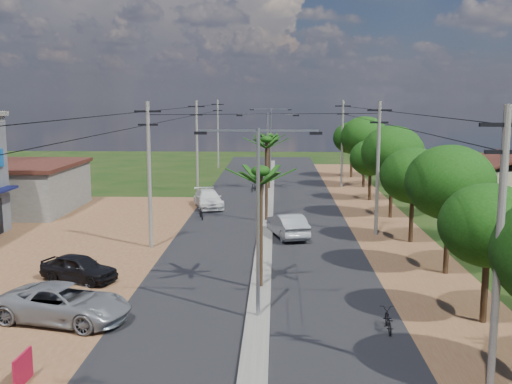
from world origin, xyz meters
TOP-DOWN VIEW (x-y plane):
  - ground at (0.00, 0.00)m, footprint 160.00×160.00m
  - road at (0.00, 15.00)m, footprint 12.00×110.00m
  - median at (0.00, 18.00)m, footprint 1.00×90.00m
  - dirt_shoulder_east at (8.50, 15.00)m, footprint 5.00×90.00m
  - low_shed at (-21.00, 24.00)m, footprint 10.40×10.40m
  - house_east_far at (21.00, 28.00)m, footprint 7.60×7.50m
  - tree_east_b at (9.30, 0.00)m, footprint 4.00×4.00m
  - tree_east_c at (9.70, 7.00)m, footprint 4.60×4.60m
  - tree_east_d at (9.40, 14.00)m, footprint 4.20×4.20m
  - tree_east_e at (9.60, 22.00)m, footprint 4.80×4.80m
  - tree_east_f at (9.20, 30.00)m, footprint 3.80×3.80m
  - tree_east_g at (9.80, 38.00)m, footprint 5.00×5.00m
  - tree_east_h at (9.50, 46.00)m, footprint 4.40×4.40m
  - palm_median_near at (0.00, 4.00)m, footprint 2.00×2.00m
  - palm_median_mid at (0.00, 20.00)m, footprint 2.00×2.00m
  - palm_median_far at (0.00, 36.00)m, footprint 2.00×2.00m
  - streetlight_near at (0.00, 0.00)m, footprint 5.10×0.18m
  - streetlight_mid at (0.00, 25.00)m, footprint 5.10×0.18m
  - streetlight_far at (0.00, 50.00)m, footprint 5.10×0.18m
  - utility_pole_w_b at (-7.00, 12.00)m, footprint 1.60×0.24m
  - utility_pole_w_c at (-7.00, 34.00)m, footprint 1.60×0.24m
  - utility_pole_w_d at (-7.00, 55.00)m, footprint 1.60×0.24m
  - utility_pole_e_a at (7.50, -6.00)m, footprint 1.60×0.24m
  - utility_pole_e_b at (7.50, 16.00)m, footprint 1.60×0.24m
  - utility_pole_e_c at (7.50, 38.00)m, footprint 1.60×0.24m
  - car_silver_mid at (1.50, 15.10)m, footprint 2.92×5.14m
  - car_white_far at (-5.00, 25.78)m, footprint 3.31×5.39m
  - car_parked_silver at (-7.98, -0.52)m, footprint 6.01×3.81m
  - car_parked_dark at (-9.19, 4.96)m, footprint 4.35×2.94m
  - moto_rider_east at (5.20, -1.06)m, footprint 0.66×1.67m
  - moto_rider_west_a at (-5.00, 20.94)m, footprint 1.09×2.00m
  - moto_rider_west_b at (-1.50, 34.48)m, footprint 0.83×1.57m
  - roadside_sign at (-7.40, -6.00)m, footprint 0.12×1.28m

SIDE VIEW (x-z plane):
  - ground at x=0.00m, z-range 0.00..0.00m
  - dirt_shoulder_east at x=8.50m, z-range 0.00..0.03m
  - road at x=0.00m, z-range 0.00..0.04m
  - median at x=0.00m, z-range 0.00..0.18m
  - moto_rider_east at x=5.20m, z-range 0.00..0.86m
  - moto_rider_west_b at x=-1.50m, z-range 0.00..0.91m
  - moto_rider_west_a at x=-5.00m, z-range 0.00..1.00m
  - roadside_sign at x=-7.40m, z-range 0.00..1.06m
  - car_parked_dark at x=-9.19m, z-range 0.00..1.37m
  - car_white_far at x=-5.00m, z-range 0.00..1.46m
  - car_parked_silver at x=-7.98m, z-range 0.00..1.54m
  - car_silver_mid at x=1.50m, z-range 0.00..1.60m
  - low_shed at x=-21.00m, z-range -0.01..3.94m
  - house_east_far at x=21.00m, z-range 0.09..4.69m
  - tree_east_f at x=9.20m, z-range 1.13..6.64m
  - tree_east_b at x=9.30m, z-range 1.20..7.03m
  - tree_east_d at x=9.40m, z-range 1.27..7.41m
  - tree_east_h at x=9.50m, z-range 1.38..7.90m
  - utility_pole_w_b at x=-7.00m, z-range 0.26..9.26m
  - utility_pole_w_c at x=-7.00m, z-range 0.26..9.26m
  - utility_pole_w_d at x=-7.00m, z-range 0.26..9.26m
  - utility_pole_e_a at x=7.50m, z-range 0.26..9.26m
  - utility_pole_e_b at x=7.50m, z-range 0.26..9.26m
  - utility_pole_e_c at x=7.50m, z-range 0.26..9.26m
  - streetlight_near at x=0.00m, z-range 0.79..8.79m
  - streetlight_mid at x=0.00m, z-range 0.79..8.79m
  - streetlight_far at x=0.00m, z-range 0.79..8.79m
  - tree_east_c at x=9.70m, z-range 1.45..8.28m
  - tree_east_e at x=9.60m, z-range 1.52..8.66m
  - tree_east_g at x=9.80m, z-range 1.55..8.93m
  - palm_median_far at x=0.00m, z-range 2.34..8.19m
  - palm_median_near at x=0.00m, z-range 2.46..8.61m
  - palm_median_mid at x=0.00m, z-range 2.62..9.17m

